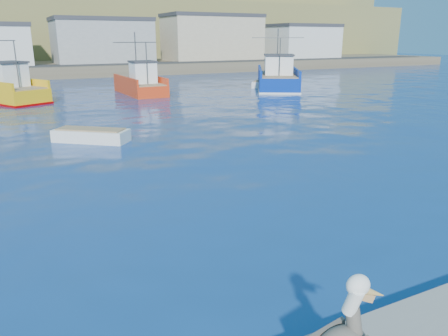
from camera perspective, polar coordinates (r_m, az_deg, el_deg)
name	(u,v)px	position (r m, az deg, el deg)	size (l,w,h in m)	color
ground	(287,264)	(11.54, 8.24, -12.27)	(260.00, 260.00, 0.00)	#071357
dock_bollards	(417,305)	(9.49, 23.91, -16.03)	(36.20, 0.20, 0.30)	#4C4C4C
far_shore	(18,22)	(117.57, -25.27, 16.82)	(200.00, 81.00, 24.00)	brown
trawler_yellow_b	(4,90)	(44.79, -26.83, 9.04)	(7.83, 10.73, 6.38)	#E8AB11
trawler_blue	(277,79)	(51.10, 6.97, 11.53)	(9.94, 12.74, 6.64)	navy
boat_orange	(141,84)	(46.16, -10.83, 10.75)	(4.45, 8.54, 6.10)	red
skiff_mid	(91,136)	(25.40, -16.94, 3.96)	(4.11, 3.71, 0.90)	silver
skiff_far	(261,84)	(52.60, 4.89, 10.86)	(3.96, 4.15, 0.93)	silver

